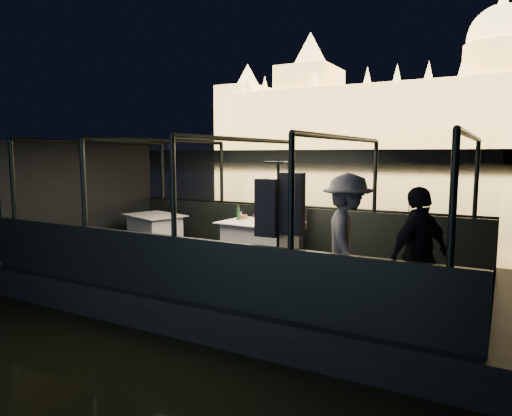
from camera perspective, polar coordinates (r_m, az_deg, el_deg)
The scene contains 30 objects.
river_water at distance 87.13m, azimuth 26.14°, elevation 4.41°, with size 500.00×500.00×0.00m, color black.
boat_hull at distance 8.48m, azimuth -1.32°, elevation -10.74°, with size 8.60×4.40×1.00m, color black.
boat_deck at distance 8.35m, azimuth -1.33°, elevation -7.60°, with size 8.00×4.00×0.04m, color black.
gunwale_port at distance 10.00m, azimuth 4.42°, elevation -2.47°, with size 8.00×0.08×0.90m, color black.
gunwale_starboard at distance 6.63m, azimuth -10.10°, elevation -7.31°, with size 8.00×0.08×0.90m, color black.
cabin_glass_port at distance 9.88m, azimuth 4.48°, elevation 4.13°, with size 8.00×0.02×1.40m, color #99B2B2, non-canonical shape.
cabin_glass_starboard at distance 6.45m, azimuth -10.32°, elevation 2.64°, with size 8.00×0.02×1.40m, color #99B2B2, non-canonical shape.
cabin_roof_glass at distance 8.09m, azimuth -1.38°, elevation 8.53°, with size 8.00×4.00×0.02m, color #99B2B2, non-canonical shape.
end_wall_fore at distance 10.71m, azimuth -20.22°, elevation 1.53°, with size 0.02×4.00×2.30m, color black, non-canonical shape.
end_wall_aft at distance 7.05m, azimuth 28.04°, elevation -1.37°, with size 0.02×4.00×2.30m, color black, non-canonical shape.
canopy_ribs at distance 8.14m, azimuth -1.35°, elevation 0.41°, with size 8.00×4.00×2.30m, color black, non-canonical shape.
embankment at distance 217.04m, azimuth 27.81°, elevation 5.59°, with size 400.00×140.00×6.00m, color #423D33.
parliament_building at distance 183.95m, azimuth 28.09°, elevation 14.27°, with size 220.00×32.00×60.00m, color #F2D18C, non-canonical shape.
dining_table_central at distance 8.73m, azimuth 0.47°, elevation -4.23°, with size 1.45×1.05×0.77m, color white.
dining_table_aft at distance 10.50m, azimuth -12.55°, elevation -2.52°, with size 1.32×0.96×0.70m, color beige.
chair_port_left at distance 9.34m, azimuth 1.10°, elevation -3.10°, with size 0.46×0.46×0.99m, color black.
chair_port_right at distance 9.42m, azimuth 4.54°, elevation -3.04°, with size 0.45×0.45×0.96m, color black.
coat_stand at distance 6.19m, azimuth 2.76°, elevation -3.96°, with size 0.56×0.44×2.00m, color black, non-canonical shape.
person_woman_coral at distance 9.46m, azimuth 4.57°, elevation -1.16°, with size 0.52×0.35×1.46m, color #D94E60.
person_man_maroon at distance 9.72m, azimuth 1.31°, elevation -0.93°, with size 0.74×0.57×1.54m, color #431217.
passenger_stripe at distance 6.32m, azimuth 11.29°, elevation -4.33°, with size 1.17×0.66×1.80m, color silver.
passenger_dark at distance 5.73m, azimuth 19.67°, elevation -5.73°, with size 0.99×0.42×1.68m, color black.
wine_bottle at distance 8.93m, azimuth -2.23°, elevation -0.55°, with size 0.06×0.06×0.29m, color #163C21.
bread_basket at distance 9.12m, azimuth -1.65°, elevation -1.09°, with size 0.18×0.18×0.07m, color brown.
amber_candle at distance 8.84m, azimuth 1.40°, elevation -1.34°, with size 0.06×0.06×0.08m, color orange.
plate_near at distance 8.48m, azimuth 2.70°, elevation -1.91°, with size 0.22×0.22×0.01m, color white.
plate_far at distance 9.12m, azimuth -0.38°, elevation -1.28°, with size 0.22×0.22×0.01m, color silver.
wine_glass_white at distance 8.86m, azimuth -1.91°, elevation -0.96°, with size 0.06×0.06×0.17m, color white, non-canonical shape.
wine_glass_red at distance 8.92m, azimuth 3.03°, elevation -0.91°, with size 0.06×0.06×0.19m, color silver, non-canonical shape.
wine_glass_empty at distance 8.66m, azimuth 1.24°, elevation -1.14°, with size 0.07×0.07×0.20m, color white, non-canonical shape.
Camera 1 is at (4.06, -7.00, 2.55)m, focal length 32.00 mm.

